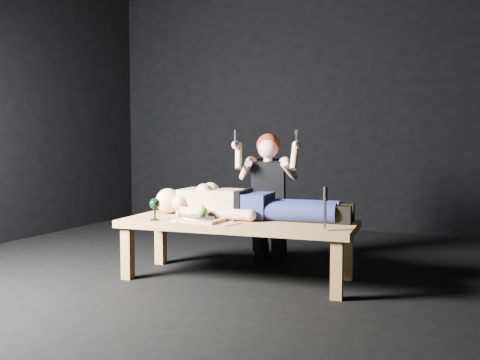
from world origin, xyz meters
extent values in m
plane|color=black|center=(0.00, 0.00, 0.00)|extent=(5.00, 5.00, 0.00)
plane|color=black|center=(0.00, 2.50, 1.50)|extent=(5.00, 0.00, 5.00)
cube|color=#B18B4B|center=(0.30, -0.11, 0.23)|extent=(1.80, 0.78, 0.45)
cube|color=tan|center=(0.06, -0.27, 0.46)|extent=(0.35, 0.25, 0.02)
cylinder|color=white|center=(0.06, -0.27, 0.48)|extent=(0.23, 0.23, 0.02)
sphere|color=#48A51C|center=(0.08, -0.26, 0.52)|extent=(0.07, 0.07, 0.07)
cube|color=#B2B2B7|center=(-0.08, -0.33, 0.45)|extent=(0.07, 0.18, 0.01)
cube|color=#B2B2B7|center=(0.36, -0.33, 0.45)|extent=(0.06, 0.18, 0.01)
cube|color=#B2B2B7|center=(0.30, -0.20, 0.45)|extent=(0.11, 0.17, 0.01)
camera|label=1|loc=(1.86, -3.67, 1.02)|focal=39.05mm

